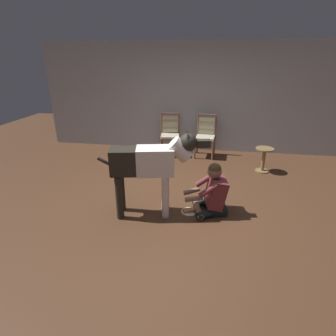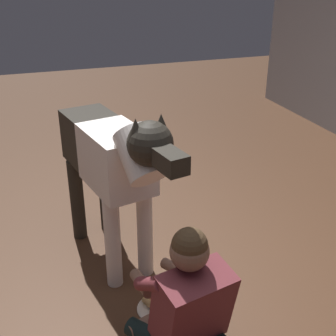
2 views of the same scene
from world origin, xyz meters
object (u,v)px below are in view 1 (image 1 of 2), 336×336
(person_sitting_on_floor, at_px, (212,193))
(dining_chair_right_of_pair, at_px, (206,134))
(hot_dog_on_plate, at_px, (189,211))
(dining_chair_left_of_pair, at_px, (170,132))
(round_side_table, at_px, (264,158))
(large_dog, at_px, (151,163))

(person_sitting_on_floor, bearing_deg, dining_chair_right_of_pair, 94.41)
(dining_chair_right_of_pair, relative_size, person_sitting_on_floor, 1.21)
(hot_dog_on_plate, bearing_deg, dining_chair_right_of_pair, 87.17)
(person_sitting_on_floor, height_order, hot_dog_on_plate, person_sitting_on_floor)
(dining_chair_left_of_pair, distance_m, hot_dog_on_plate, 2.84)
(round_side_table, bearing_deg, dining_chair_left_of_pair, 158.34)
(dining_chair_right_of_pair, height_order, person_sitting_on_floor, dining_chair_right_of_pair)
(dining_chair_left_of_pair, relative_size, round_side_table, 1.92)
(person_sitting_on_floor, distance_m, round_side_table, 2.07)
(large_dog, xyz_separation_m, round_side_table, (1.93, 1.99, -0.52))
(dining_chair_right_of_pair, distance_m, person_sitting_on_floor, 2.65)
(round_side_table, bearing_deg, hot_dog_on_plate, -126.05)
(person_sitting_on_floor, relative_size, hot_dog_on_plate, 3.15)
(dining_chair_left_of_pair, distance_m, dining_chair_right_of_pair, 0.86)
(dining_chair_left_of_pair, relative_size, dining_chair_right_of_pair, 1.00)
(dining_chair_left_of_pair, xyz_separation_m, person_sitting_on_floor, (1.06, -2.63, -0.21))
(hot_dog_on_plate, bearing_deg, round_side_table, 53.95)
(dining_chair_right_of_pair, bearing_deg, large_dog, -103.91)
(round_side_table, bearing_deg, dining_chair_right_of_pair, 145.98)
(dining_chair_left_of_pair, xyz_separation_m, large_dog, (0.16, -2.82, 0.28))
(hot_dog_on_plate, bearing_deg, large_dog, -168.13)
(person_sitting_on_floor, distance_m, hot_dog_on_plate, 0.46)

